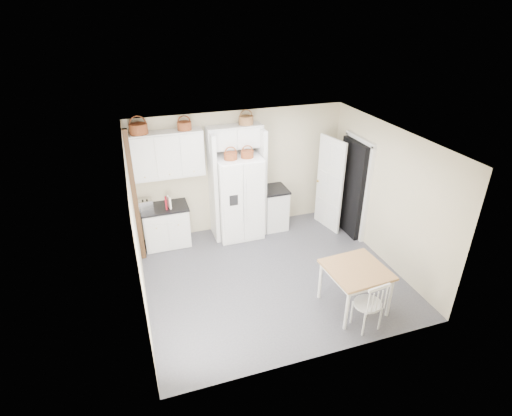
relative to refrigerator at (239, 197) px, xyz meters
name	(u,v)px	position (x,y,z in m)	size (l,w,h in m)	color
floor	(272,275)	(0.15, -1.62, -0.89)	(4.50, 4.50, 0.00)	#3E3E47
ceiling	(275,140)	(0.15, -1.62, 1.71)	(4.50, 4.50, 0.00)	white
wall_back	(240,171)	(0.15, 0.38, 0.41)	(4.50, 4.50, 0.00)	beige
wall_left	(137,235)	(-2.10, -1.62, 0.41)	(4.00, 4.00, 0.00)	beige
wall_right	(386,196)	(2.40, -1.62, 0.41)	(4.00, 4.00, 0.00)	beige
refrigerator	(239,197)	(0.00, 0.00, 0.00)	(0.92, 0.74, 1.77)	white
base_cab_left	(166,226)	(-1.53, 0.08, -0.47)	(0.90, 0.57, 0.83)	white
base_cab_right	(274,208)	(0.82, 0.08, -0.44)	(0.51, 0.61, 0.89)	white
dining_table	(354,288)	(1.13, -2.82, -0.51)	(0.91, 0.91, 0.76)	#AA773F
windsor_chair	(368,304)	(1.07, -3.29, -0.44)	(0.44, 0.40, 0.89)	white
counter_left	(164,208)	(-1.53, 0.08, -0.04)	(0.93, 0.60, 0.04)	black
counter_right	(274,189)	(0.82, 0.08, 0.03)	(0.55, 0.65, 0.04)	black
toaster	(145,205)	(-1.88, 0.08, 0.08)	(0.27, 0.16, 0.19)	silver
cookbook_red	(166,203)	(-1.49, 0.00, 0.09)	(0.03, 0.15, 0.23)	maroon
cookbook_cream	(169,202)	(-1.42, 0.00, 0.10)	(0.04, 0.16, 0.25)	white
basket_upper_a	(138,129)	(-1.81, 0.21, 1.56)	(0.33, 0.33, 0.19)	brown
basket_upper_c	(184,126)	(-0.97, 0.21, 1.54)	(0.27, 0.27, 0.15)	brown
basket_bridge_b	(246,120)	(0.24, 0.21, 1.55)	(0.29, 0.29, 0.17)	brown
basket_fridge_a	(231,156)	(-0.17, -0.10, 0.96)	(0.26, 0.26, 0.14)	brown
basket_fridge_b	(247,154)	(0.17, -0.10, 0.96)	(0.25, 0.25, 0.14)	brown
upper_cabinet	(167,155)	(-1.35, 0.21, 1.01)	(1.40, 0.34, 0.90)	white
bridge_cabinet	(234,137)	(0.00, 0.21, 1.24)	(1.12, 0.34, 0.45)	white
fridge_panel_left	(213,187)	(-0.51, 0.08, 0.26)	(0.08, 0.60, 2.30)	white
fridge_panel_right	(261,181)	(0.51, 0.08, 0.26)	(0.08, 0.60, 2.30)	white
trim_post	(135,198)	(-2.05, -0.27, 0.41)	(0.09, 0.09, 2.60)	#301D12
doorway_void	(353,188)	(2.31, -0.62, 0.14)	(0.18, 0.85, 2.05)	black
door_slab	(330,184)	(1.95, -0.28, 0.14)	(0.80, 0.04, 2.05)	white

